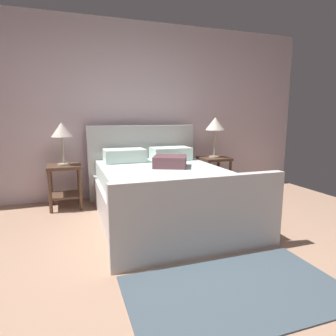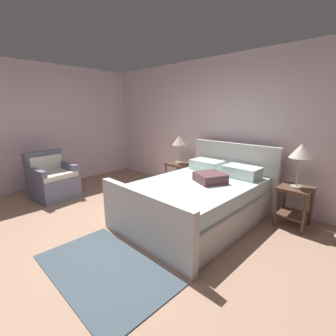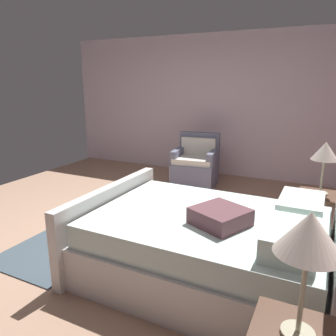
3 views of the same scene
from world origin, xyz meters
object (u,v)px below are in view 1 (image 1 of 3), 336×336
Objects in this scene: bed at (163,191)px; table_lamp_left at (62,131)px; table_lamp_right at (215,125)px; nightstand_right at (214,169)px; nightstand_left at (65,179)px.

table_lamp_left reaches higher than bed.
bed is at bearing -35.94° from table_lamp_left.
table_lamp_right is at bearing -0.69° from table_lamp_left.
nightstand_right is at bearing 35.12° from bed.
nightstand_left is (-2.28, 0.03, -0.71)m from table_lamp_right.
table_lamp_right reaches higher than table_lamp_left.
nightstand_left is 0.65m from table_lamp_left.
table_lamp_left reaches higher than nightstand_right.
table_lamp_right is 1.06× the size of nightstand_left.
bed is 1.58m from table_lamp_left.
nightstand_right is 1.00× the size of nightstand_left.
table_lamp_right reaches higher than nightstand_left.
nightstand_left is at bearing -90.00° from table_lamp_left.
table_lamp_left is at bearing 179.31° from nightstand_right.
table_lamp_right is at bearing -0.69° from nightstand_left.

